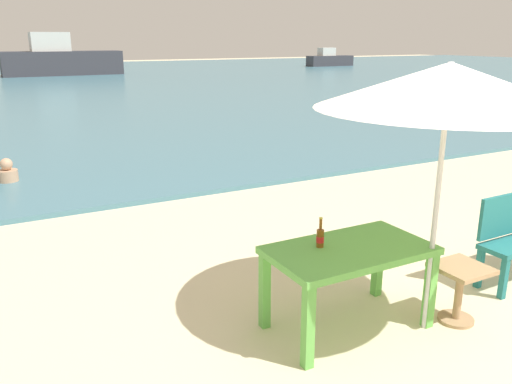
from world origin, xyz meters
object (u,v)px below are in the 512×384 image
(boat_fishing_trawler, at_px, (61,60))
(side_table_wood, at_px, (460,285))
(picnic_table_green, at_px, (349,259))
(swimmer_person, at_px, (7,172))
(boat_tanker, at_px, (329,59))
(patio_umbrella, at_px, (449,86))
(beer_bottle_amber, at_px, (320,237))

(boat_fishing_trawler, bearing_deg, side_table_wood, -93.22)
(picnic_table_green, height_order, swimmer_person, picnic_table_green)
(swimmer_person, bearing_deg, boat_tanker, 46.25)
(picnic_table_green, relative_size, boat_tanker, 0.32)
(boat_fishing_trawler, distance_m, boat_tanker, 23.21)
(side_table_wood, bearing_deg, patio_umbrella, 171.45)
(picnic_table_green, relative_size, side_table_wood, 2.59)
(patio_umbrella, distance_m, swimmer_person, 7.68)
(boat_tanker, bearing_deg, beer_bottle_amber, -126.13)
(beer_bottle_amber, xyz_separation_m, boat_tanker, (26.32, 36.05, -0.20))
(swimmer_person, distance_m, boat_tanker, 41.08)
(side_table_wood, distance_m, boat_tanker, 44.40)
(side_table_wood, xyz_separation_m, boat_fishing_trawler, (1.98, 35.24, 0.73))
(picnic_table_green, xyz_separation_m, side_table_wood, (0.94, -0.40, -0.30))
(picnic_table_green, height_order, side_table_wood, picnic_table_green)
(beer_bottle_amber, relative_size, swimmer_person, 0.65)
(swimmer_person, xyz_separation_m, boat_tanker, (28.40, 29.67, 0.42))
(patio_umbrella, relative_size, boat_fishing_trawler, 0.30)
(picnic_table_green, xyz_separation_m, boat_tanker, (26.10, 36.18, 0.00))
(beer_bottle_amber, bearing_deg, picnic_table_green, -30.03)
(beer_bottle_amber, xyz_separation_m, boat_fishing_trawler, (3.15, 34.71, 0.23))
(patio_umbrella, relative_size, side_table_wood, 4.26)
(picnic_table_green, relative_size, swimmer_person, 3.41)
(patio_umbrella, xyz_separation_m, boat_tanker, (25.49, 36.53, -1.46))
(boat_fishing_trawler, relative_size, boat_tanker, 1.75)
(swimmer_person, bearing_deg, boat_fishing_trawler, 79.54)
(picnic_table_green, distance_m, swimmer_person, 6.92)
(beer_bottle_amber, relative_size, side_table_wood, 0.49)
(swimmer_person, relative_size, boat_fishing_trawler, 0.05)
(picnic_table_green, bearing_deg, boat_tanker, 54.20)
(boat_fishing_trawler, height_order, boat_tanker, boat_fishing_trawler)
(side_table_wood, distance_m, boat_fishing_trawler, 35.30)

